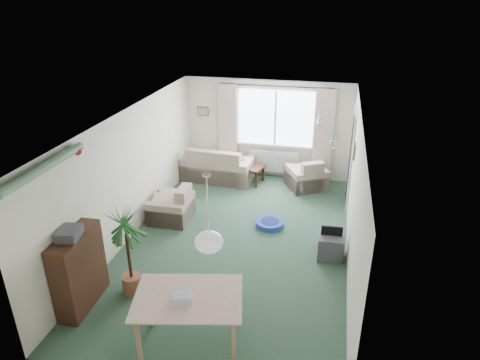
% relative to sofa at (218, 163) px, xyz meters
% --- Properties ---
extents(ground, '(6.50, 6.50, 0.00)m').
position_rel_sofa_xyz_m(ground, '(1.10, -2.75, -0.42)').
color(ground, '#294533').
extents(window, '(1.80, 0.03, 1.30)m').
position_rel_sofa_xyz_m(window, '(1.30, 0.48, 1.08)').
color(window, white).
extents(curtain_rod, '(2.60, 0.03, 0.03)m').
position_rel_sofa_xyz_m(curtain_rod, '(1.30, 0.40, 1.85)').
color(curtain_rod, black).
extents(curtain_left, '(0.45, 0.08, 2.00)m').
position_rel_sofa_xyz_m(curtain_left, '(0.15, 0.38, 0.85)').
color(curtain_left, beige).
extents(curtain_right, '(0.45, 0.08, 2.00)m').
position_rel_sofa_xyz_m(curtain_right, '(2.45, 0.38, 0.85)').
color(curtain_right, beige).
extents(radiator, '(1.20, 0.10, 0.55)m').
position_rel_sofa_xyz_m(radiator, '(1.30, 0.44, -0.02)').
color(radiator, white).
extents(doorway, '(0.03, 0.95, 2.00)m').
position_rel_sofa_xyz_m(doorway, '(3.08, -0.55, 0.58)').
color(doorway, black).
extents(pendant_lamp, '(0.36, 0.36, 0.36)m').
position_rel_sofa_xyz_m(pendant_lamp, '(1.30, -5.05, 1.06)').
color(pendant_lamp, white).
extents(tinsel_garland, '(1.60, 1.60, 0.12)m').
position_rel_sofa_xyz_m(tinsel_garland, '(-0.82, -5.05, 1.86)').
color(tinsel_garland, '#196626').
extents(bauble_cluster_a, '(0.20, 0.20, 0.20)m').
position_rel_sofa_xyz_m(bauble_cluster_a, '(2.40, -1.85, 1.80)').
color(bauble_cluster_a, silver).
extents(bauble_cluster_b, '(0.20, 0.20, 0.20)m').
position_rel_sofa_xyz_m(bauble_cluster_b, '(2.70, -3.05, 1.80)').
color(bauble_cluster_b, silver).
extents(wall_picture_back, '(0.28, 0.03, 0.22)m').
position_rel_sofa_xyz_m(wall_picture_back, '(-0.50, 0.48, 1.13)').
color(wall_picture_back, brown).
extents(wall_picture_right, '(0.03, 0.24, 0.30)m').
position_rel_sofa_xyz_m(wall_picture_right, '(3.08, -1.55, 1.13)').
color(wall_picture_right, brown).
extents(sofa, '(1.73, 0.99, 0.84)m').
position_rel_sofa_xyz_m(sofa, '(0.00, 0.00, 0.00)').
color(sofa, beige).
rests_on(sofa, ground).
extents(armchair_corner, '(1.09, 1.07, 0.74)m').
position_rel_sofa_xyz_m(armchair_corner, '(2.15, -0.02, -0.05)').
color(armchair_corner, beige).
rests_on(armchair_corner, ground).
extents(armchair_left, '(0.79, 0.83, 0.73)m').
position_rel_sofa_xyz_m(armchair_left, '(-0.40, -2.17, -0.05)').
color(armchair_left, beige).
rests_on(armchair_left, ground).
extents(coffee_table, '(1.05, 0.73, 0.43)m').
position_rel_sofa_xyz_m(coffee_table, '(0.64, 0.00, -0.21)').
color(coffee_table, black).
rests_on(coffee_table, ground).
extents(photo_frame, '(0.12, 0.02, 0.16)m').
position_rel_sofa_xyz_m(photo_frame, '(0.62, -0.05, 0.09)').
color(photo_frame, brown).
rests_on(photo_frame, coffee_table).
extents(bookshelf, '(0.36, 0.99, 1.19)m').
position_rel_sofa_xyz_m(bookshelf, '(-0.74, -4.87, 0.18)').
color(bookshelf, black).
rests_on(bookshelf, ground).
extents(hifi_box, '(0.34, 0.40, 0.14)m').
position_rel_sofa_xyz_m(hifi_box, '(-0.74, -4.94, 0.84)').
color(hifi_box, '#38383D').
rests_on(hifi_box, bookshelf).
extents(houseplant, '(0.80, 0.80, 1.50)m').
position_rel_sofa_xyz_m(houseplant, '(-0.16, -4.44, 0.33)').
color(houseplant, '#1C512A').
rests_on(houseplant, ground).
extents(dining_table, '(1.40, 1.08, 0.78)m').
position_rel_sofa_xyz_m(dining_table, '(1.08, -5.30, -0.03)').
color(dining_table, tan).
rests_on(dining_table, ground).
extents(gift_box, '(0.29, 0.24, 0.12)m').
position_rel_sofa_xyz_m(gift_box, '(1.03, -5.39, 0.42)').
color(gift_box, silver).
rests_on(gift_box, dining_table).
extents(tv_cube, '(0.45, 0.50, 0.43)m').
position_rel_sofa_xyz_m(tv_cube, '(2.80, -2.80, -0.20)').
color(tv_cube, '#36373B').
rests_on(tv_cube, ground).
extents(pet_bed, '(0.71, 0.71, 0.11)m').
position_rel_sofa_xyz_m(pet_bed, '(1.60, -2.00, -0.36)').
color(pet_bed, navy).
rests_on(pet_bed, ground).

